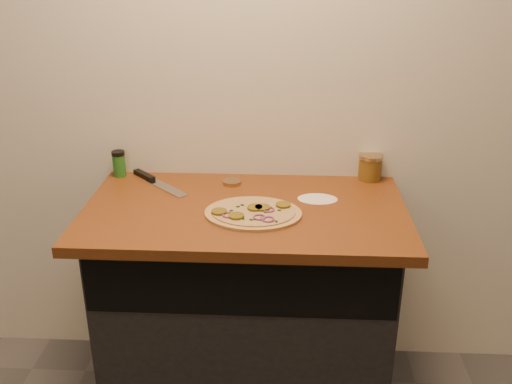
# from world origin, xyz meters

# --- Properties ---
(room_shell) EXTENTS (4.02, 3.52, 2.71)m
(room_shell) POSITION_xyz_m (0.00, 0.00, 1.70)
(room_shell) COLOR beige
(room_shell) RESTS_ON ground
(cabinet) EXTENTS (1.10, 0.60, 0.86)m
(cabinet) POSITION_xyz_m (0.00, 1.45, 0.43)
(cabinet) COLOR black
(cabinet) RESTS_ON ground
(countertop) EXTENTS (1.20, 0.70, 0.04)m
(countertop) POSITION_xyz_m (0.00, 1.42, 0.88)
(countertop) COLOR brown
(countertop) RESTS_ON cabinet
(pizza) EXTENTS (0.36, 0.36, 0.02)m
(pizza) POSITION_xyz_m (0.03, 1.35, 0.91)
(pizza) COLOR tan
(pizza) RESTS_ON countertop
(chefs_knife) EXTENTS (0.27, 0.27, 0.02)m
(chefs_knife) POSITION_xyz_m (-0.39, 1.64, 0.91)
(chefs_knife) COLOR #B7BAC1
(chefs_knife) RESTS_ON countertop
(mason_jar_lid) EXTENTS (0.10, 0.10, 0.02)m
(mason_jar_lid) POSITION_xyz_m (-0.07, 1.64, 0.91)
(mason_jar_lid) COLOR tan
(mason_jar_lid) RESTS_ON countertop
(salsa_jar) EXTENTS (0.10, 0.10, 0.11)m
(salsa_jar) POSITION_xyz_m (0.50, 1.72, 0.95)
(salsa_jar) COLOR maroon
(salsa_jar) RESTS_ON countertop
(spice_shaker) EXTENTS (0.05, 0.05, 0.11)m
(spice_shaker) POSITION_xyz_m (-0.55, 1.70, 0.96)
(spice_shaker) COLOR #21621F
(spice_shaker) RESTS_ON countertop
(flour_spill) EXTENTS (0.16, 0.16, 0.00)m
(flour_spill) POSITION_xyz_m (0.27, 1.50, 0.90)
(flour_spill) COLOR white
(flour_spill) RESTS_ON countertop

